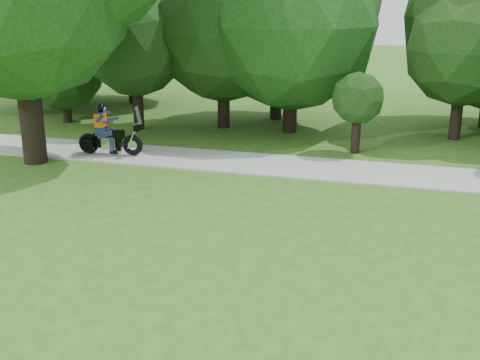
# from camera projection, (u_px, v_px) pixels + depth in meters

# --- Properties ---
(ground) EXTENTS (100.00, 100.00, 0.00)m
(ground) POSITION_uv_depth(u_px,v_px,m) (389.00, 326.00, 9.13)
(ground) COLOR #365E1A
(ground) RESTS_ON ground
(walkway) EXTENTS (60.00, 2.20, 0.06)m
(walkway) POSITION_uv_depth(u_px,v_px,m) (402.00, 175.00, 16.46)
(walkway) COLOR #A9A9A3
(walkway) RESTS_ON ground
(tree_line) EXTENTS (40.42, 12.06, 7.74)m
(tree_line) POSITION_uv_depth(u_px,v_px,m) (468.00, 25.00, 20.90)
(tree_line) COLOR black
(tree_line) RESTS_ON ground
(touring_motorcycle) EXTENTS (2.05, 0.75, 1.56)m
(touring_motorcycle) POSITION_uv_depth(u_px,v_px,m) (106.00, 136.00, 18.30)
(touring_motorcycle) COLOR black
(touring_motorcycle) RESTS_ON walkway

